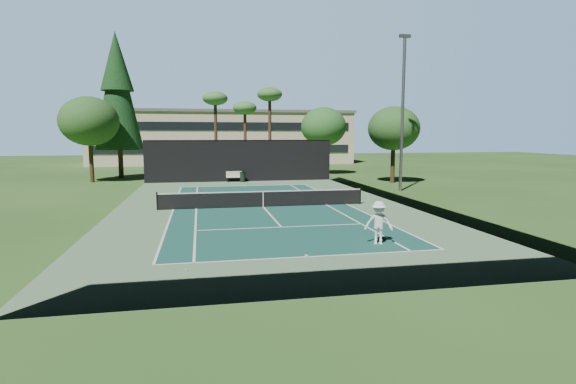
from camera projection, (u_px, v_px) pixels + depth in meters
The scene contains 22 objects.
ground at pixel (263, 207), 28.12m from camera, with size 160.00×160.00×0.00m, color #2D5720.
apron_slab at pixel (263, 207), 28.12m from camera, with size 18.00×32.00×0.01m, color #5D845C.
court_surface at pixel (263, 207), 28.12m from camera, with size 10.97×23.77×0.01m, color #184F44.
court_lines at pixel (263, 207), 28.12m from camera, with size 11.07×23.87×0.01m.
tennis_net at pixel (263, 198), 28.05m from camera, with size 12.90×0.10×1.10m.
fence at pixel (263, 175), 27.93m from camera, with size 18.04×32.05×4.03m.
player at pixel (379, 223), 18.45m from camera, with size 1.16×0.67×1.80m, color white.
tennis_ball_a at pixel (186, 270), 14.87m from camera, with size 0.08×0.08×0.08m, color #B9CA2D.
tennis_ball_b at pixel (256, 202), 29.85m from camera, with size 0.07×0.07×0.07m, color #B8D630.
tennis_ball_c at pixel (280, 202), 29.92m from camera, with size 0.07×0.07×0.07m, color yellow.
tennis_ball_d at pixel (195, 197), 32.40m from camera, with size 0.07×0.07×0.07m, color #B5D330.
park_bench at pixel (234, 176), 43.25m from camera, with size 1.50×0.45×1.02m.
trash_bin at pixel (243, 177), 43.06m from camera, with size 0.56×0.56×0.95m.
pine_tree at pixel (117, 85), 46.05m from camera, with size 4.80×4.80×15.00m.
palm_a at pixel (215, 102), 50.08m from camera, with size 2.80×2.80×9.32m.
palm_b at pixel (245, 111), 52.80m from camera, with size 2.80×2.80×8.42m.
palm_c at pixel (270, 98), 50.20m from camera, with size 2.80×2.80×9.77m.
decid_tree_a at pixel (324, 127), 50.77m from camera, with size 5.12×5.12×7.62m.
decid_tree_b at pixel (394, 129), 41.84m from camera, with size 4.80×4.80×7.14m.
decid_tree_c at pixel (89, 121), 42.25m from camera, with size 5.44×5.44×8.09m.
campus_building at pixel (224, 137), 72.36m from camera, with size 40.50×12.50×8.30m.
light_pole at pixel (403, 110), 35.44m from camera, with size 0.90×0.25×12.22m.
Camera 1 is at (-3.81, -27.56, 4.47)m, focal length 28.00 mm.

